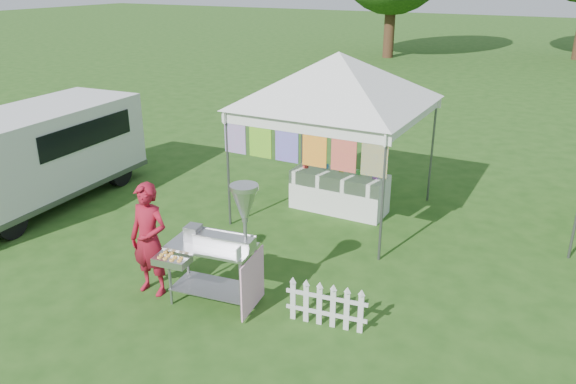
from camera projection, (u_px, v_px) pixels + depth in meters
The scene contains 7 objects.
ground at pixel (232, 299), 7.88m from camera, with size 120.00×120.00×0.00m, color #224B15.
canopy_main at pixel (339, 52), 9.65m from camera, with size 4.24×4.24×3.45m.
donut_cart at pixel (223, 236), 7.33m from camera, with size 1.29×1.04×1.79m.
vendor at pixel (149, 240), 7.77m from camera, with size 0.60×0.39×1.64m, color maroon.
cargo_van at pixel (40, 153), 10.91m from camera, with size 2.11×4.57×1.85m.
picket_fence at pixel (326, 306), 7.17m from camera, with size 1.07×0.19×0.56m.
display_table at pixel (339, 192), 10.68m from camera, with size 1.80×0.70×0.76m, color white.
Camera 1 is at (3.93, -5.59, 4.27)m, focal length 35.00 mm.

